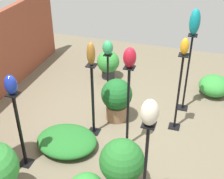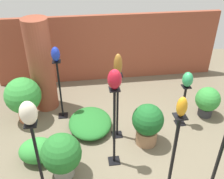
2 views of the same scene
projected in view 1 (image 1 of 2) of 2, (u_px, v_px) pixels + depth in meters
name	position (u px, v px, depth m)	size (l,w,h in m)	color
ground_plane	(112.00, 131.00, 5.65)	(8.00, 8.00, 0.00)	#6B604C
pedestal_bronze	(93.00, 103.00, 5.30)	(0.20, 0.20, 1.35)	black
pedestal_ruby	(128.00, 112.00, 4.97)	(0.20, 0.20, 1.50)	black
pedestal_jade	(108.00, 76.00, 6.56)	(0.20, 0.20, 0.90)	black
pedestal_cobalt	(20.00, 134.00, 4.65)	(0.20, 0.20, 1.31)	black
pedestal_ivory	(145.00, 172.00, 3.94)	(0.20, 0.20, 1.41)	black
pedestal_amber	(178.00, 96.00, 5.39)	(0.20, 0.20, 1.47)	black
pedestal_teal	(187.00, 77.00, 5.88)	(0.20, 0.20, 1.56)	black
art_vase_bronze	(91.00, 54.00, 4.82)	(0.14, 0.13, 0.39)	brown
art_vase_ruby	(130.00, 57.00, 4.47)	(0.21, 0.19, 0.31)	maroon
art_vase_jade	(108.00, 48.00, 6.22)	(0.20, 0.22, 0.30)	#2D9356
art_vase_cobalt	(11.00, 85.00, 4.20)	(0.17, 0.18, 0.29)	#192D9E
art_vase_ivory	(150.00, 112.00, 3.45)	(0.22, 0.21, 0.33)	beige
art_vase_amber	(185.00, 46.00, 4.90)	(0.13, 0.14, 0.28)	orange
art_vase_teal	(195.00, 22.00, 5.32)	(0.18, 0.19, 0.47)	#0F727A
potted_plant_mid_left	(122.00, 163.00, 4.37)	(0.64, 0.64, 0.79)	gray
potted_plant_front_left	(117.00, 98.00, 5.73)	(0.58, 0.58, 0.83)	#936B4C
potted_plant_walkway_edge	(108.00, 63.00, 7.13)	(0.51, 0.51, 0.67)	#2D2D33
foliage_bed_west	(67.00, 141.00, 5.23)	(0.86, 1.03, 0.25)	#236B28
foliage_bed_center	(214.00, 86.00, 6.60)	(0.67, 0.65, 0.42)	#338C38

